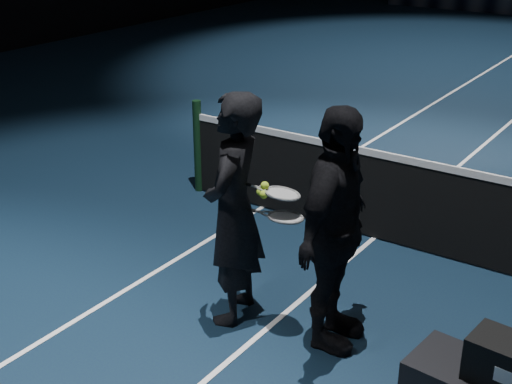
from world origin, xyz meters
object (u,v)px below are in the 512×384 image
racket_upper (282,194)px  tennis_balls (263,191)px  player_a (234,210)px  racket_lower (286,217)px  player_b (335,231)px

racket_upper → tennis_balls: size_ratio=5.67×
racket_upper → player_a: bearing=-178.3°
racket_lower → tennis_balls: bearing=178.5°
player_b → racket_lower: player_b is taller
player_b → tennis_balls: (-0.59, -0.08, 0.21)m
player_b → racket_upper: 0.49m
racket_lower → racket_upper: size_ratio=1.00×
player_a → player_b: same height
racket_upper → player_b: bearing=-9.1°
player_a → tennis_balls: 0.33m
player_b → player_a: bearing=90.6°
player_a → racket_upper: 0.45m
player_a → player_b: size_ratio=1.00×
racket_lower → player_b: bearing=0.0°
tennis_balls → player_b: bearing=7.4°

